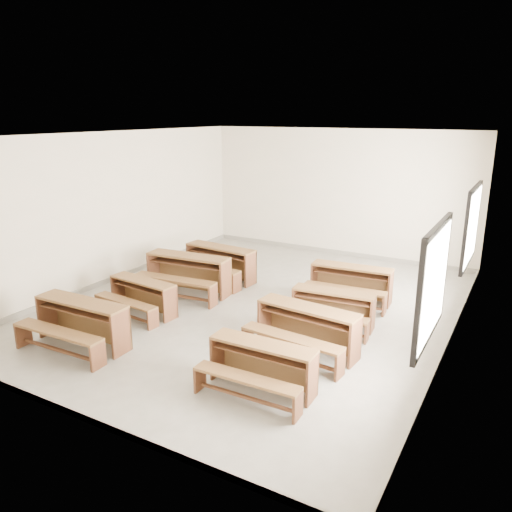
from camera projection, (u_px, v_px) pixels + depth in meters
The scene contains 9 objects.
room at pixel (260, 195), 8.92m from camera, with size 8.50×8.50×3.20m.
desk_set_0 at pixel (80, 320), 7.85m from camera, with size 1.66×0.89×0.73m.
desk_set_1 at pixel (141, 294), 9.14m from camera, with size 1.46×0.86×0.63m.
desk_set_2 at pixel (187, 271), 10.15m from camera, with size 1.83×1.07×0.79m.
desk_set_3 at pixel (219, 261), 10.96m from camera, with size 1.72×0.99×0.74m.
desk_set_4 at pixel (261, 363), 6.59m from camera, with size 1.47×0.78×0.66m.
desk_set_5 at pixel (306, 326), 7.63m from camera, with size 1.68×0.98×0.73m.
desk_set_6 at pixel (332, 306), 8.57m from camera, with size 1.47×0.86×0.63m.
desk_set_7 at pixel (350, 281), 9.72m from camera, with size 1.61×0.92×0.70m.
Camera 1 is at (4.37, -7.77, 3.58)m, focal length 35.00 mm.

